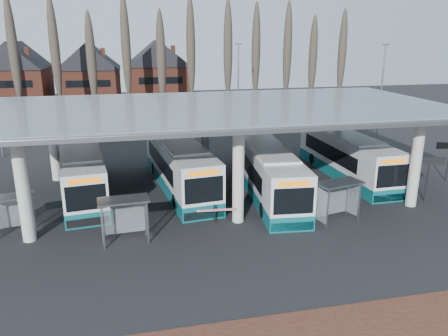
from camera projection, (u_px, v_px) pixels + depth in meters
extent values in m
plane|color=black|center=(249.00, 239.00, 24.56)|extent=(140.00, 140.00, 0.00)
cylinder|color=silver|center=(23.00, 190.00, 23.52)|extent=(0.70, 0.70, 6.00)
cylinder|color=silver|center=(53.00, 143.00, 33.79)|extent=(0.70, 0.70, 6.00)
cylinder|color=silver|center=(238.00, 175.00, 26.03)|extent=(0.70, 0.70, 6.00)
cylinder|color=silver|center=(205.00, 136.00, 36.30)|extent=(0.70, 0.70, 6.00)
cylinder|color=silver|center=(416.00, 163.00, 28.53)|extent=(0.70, 0.70, 6.00)
cylinder|color=silver|center=(338.00, 129.00, 38.81)|extent=(0.70, 0.70, 6.00)
cube|color=gray|center=(219.00, 107.00, 30.22)|extent=(32.00, 16.00, 0.12)
cube|color=silver|center=(219.00, 106.00, 30.20)|extent=(31.50, 15.50, 0.04)
cone|color=#473D33|center=(18.00, 70.00, 49.52)|extent=(0.36, 0.36, 14.50)
ellipsoid|color=#473D33|center=(16.00, 54.00, 49.01)|extent=(1.10, 1.10, 11.02)
cone|color=#473D33|center=(56.00, 69.00, 50.35)|extent=(0.36, 0.36, 14.50)
ellipsoid|color=#473D33|center=(54.00, 54.00, 49.85)|extent=(1.10, 1.10, 11.02)
cone|color=#473D33|center=(92.00, 69.00, 51.19)|extent=(0.36, 0.36, 14.50)
ellipsoid|color=#473D33|center=(90.00, 53.00, 50.68)|extent=(1.10, 1.10, 11.02)
cone|color=#473D33|center=(126.00, 68.00, 52.02)|extent=(0.36, 0.36, 14.50)
ellipsoid|color=#473D33|center=(125.00, 53.00, 51.52)|extent=(1.10, 1.10, 11.02)
cone|color=#473D33|center=(160.00, 68.00, 52.86)|extent=(0.36, 0.36, 14.50)
ellipsoid|color=#473D33|center=(159.00, 53.00, 52.35)|extent=(1.10, 1.10, 11.02)
cone|color=#473D33|center=(193.00, 67.00, 53.70)|extent=(0.36, 0.36, 14.50)
ellipsoid|color=#473D33|center=(192.00, 53.00, 53.19)|extent=(1.10, 1.10, 11.02)
cone|color=#473D33|center=(224.00, 67.00, 54.53)|extent=(0.36, 0.36, 14.50)
ellipsoid|color=#473D33|center=(224.00, 52.00, 54.03)|extent=(1.10, 1.10, 11.02)
cone|color=#473D33|center=(255.00, 66.00, 55.37)|extent=(0.36, 0.36, 14.50)
ellipsoid|color=#473D33|center=(255.00, 52.00, 54.86)|extent=(1.10, 1.10, 11.02)
cone|color=#473D33|center=(285.00, 66.00, 56.20)|extent=(0.36, 0.36, 14.50)
ellipsoid|color=#473D33|center=(285.00, 52.00, 55.70)|extent=(1.10, 1.10, 11.02)
cone|color=#473D33|center=(314.00, 65.00, 57.04)|extent=(0.36, 0.36, 14.50)
ellipsoid|color=#473D33|center=(315.00, 52.00, 56.53)|extent=(1.10, 1.10, 11.02)
cone|color=#473D33|center=(342.00, 65.00, 57.88)|extent=(0.36, 0.36, 14.50)
ellipsoid|color=#473D33|center=(343.00, 51.00, 57.37)|extent=(1.10, 1.10, 11.02)
cube|color=brown|center=(20.00, 92.00, 60.35)|extent=(8.00, 10.00, 7.00)
pyramid|color=black|center=(13.00, 39.00, 58.32)|extent=(8.30, 10.30, 3.50)
cube|color=brown|center=(92.00, 90.00, 62.34)|extent=(8.00, 10.00, 7.00)
pyramid|color=black|center=(87.00, 39.00, 60.31)|extent=(8.30, 10.30, 3.50)
cube|color=brown|center=(159.00, 89.00, 64.32)|extent=(8.00, 10.00, 7.00)
pyramid|color=black|center=(156.00, 39.00, 62.29)|extent=(8.30, 10.30, 3.50)
cylinder|color=slate|center=(238.00, 92.00, 48.65)|extent=(0.16, 0.16, 10.00)
cube|color=slate|center=(239.00, 44.00, 47.17)|extent=(0.80, 0.15, 0.15)
cylinder|color=slate|center=(381.00, 95.00, 45.97)|extent=(0.16, 0.16, 10.00)
cube|color=slate|center=(386.00, 45.00, 44.49)|extent=(0.80, 0.15, 0.15)
cube|color=white|center=(82.00, 169.00, 31.00)|extent=(4.05, 12.55, 2.88)
cube|color=#0C5961|center=(84.00, 188.00, 31.40)|extent=(4.07, 12.58, 0.92)
cube|color=white|center=(80.00, 149.00, 30.57)|extent=(3.21, 7.62, 0.18)
cube|color=black|center=(82.00, 166.00, 31.43)|extent=(3.68, 9.13, 1.13)
cube|color=black|center=(86.00, 198.00, 25.44)|extent=(2.30, 0.33, 1.54)
cube|color=black|center=(79.00, 148.00, 36.52)|extent=(2.22, 0.32, 1.23)
cube|color=orange|center=(84.00, 181.00, 25.14)|extent=(1.83, 0.27, 0.31)
cube|color=black|center=(88.00, 222.00, 25.89)|extent=(2.48, 0.37, 0.51)
cylinder|color=black|center=(67.00, 209.00, 27.49)|extent=(0.40, 1.01, 0.99)
cylinder|color=black|center=(106.00, 204.00, 28.24)|extent=(0.40, 1.01, 0.99)
cylinder|color=black|center=(66.00, 175.00, 34.26)|extent=(0.40, 1.01, 0.99)
cylinder|color=black|center=(98.00, 172.00, 35.02)|extent=(0.40, 1.01, 0.99)
cube|color=white|center=(180.00, 163.00, 32.28)|extent=(4.12, 13.20, 3.03)
cube|color=#0C5961|center=(180.00, 181.00, 32.71)|extent=(4.15, 13.23, 0.97)
cube|color=white|center=(179.00, 142.00, 31.83)|extent=(3.30, 8.01, 0.19)
cube|color=black|center=(178.00, 159.00, 32.74)|extent=(3.78, 9.59, 1.19)
cube|color=black|center=(204.00, 190.00, 26.40)|extent=(2.42, 0.32, 1.62)
cube|color=black|center=(163.00, 142.00, 38.11)|extent=(2.34, 0.31, 1.30)
cube|color=orange|center=(204.00, 173.00, 26.09)|extent=(1.93, 0.26, 0.32)
cube|color=black|center=(204.00, 215.00, 26.88)|extent=(2.62, 0.36, 0.54)
cylinder|color=black|center=(176.00, 202.00, 28.59)|extent=(0.41, 1.06, 1.04)
cylinder|color=black|center=(212.00, 198.00, 29.35)|extent=(0.41, 1.06, 1.04)
cylinder|color=black|center=(155.00, 169.00, 35.74)|extent=(0.41, 1.06, 1.04)
cylinder|color=black|center=(184.00, 166.00, 36.51)|extent=(0.41, 1.06, 1.04)
cube|color=white|center=(268.00, 170.00, 30.77)|extent=(3.78, 12.79, 2.94)
cube|color=#0C5961|center=(268.00, 189.00, 31.18)|extent=(3.81, 12.81, 0.95)
cube|color=white|center=(269.00, 149.00, 30.33)|extent=(3.07, 7.75, 0.19)
cube|color=black|center=(267.00, 166.00, 31.24)|extent=(3.51, 9.28, 1.16)
cube|color=black|center=(294.00, 201.00, 24.80)|extent=(2.35, 0.27, 1.58)
cube|color=black|center=(251.00, 147.00, 36.70)|extent=(2.27, 0.26, 1.26)
cube|color=orange|center=(294.00, 184.00, 24.49)|extent=(1.87, 0.22, 0.32)
cube|color=black|center=(292.00, 226.00, 25.26)|extent=(2.54, 0.31, 0.53)
cylinder|color=black|center=(263.00, 210.00, 27.23)|extent=(0.38, 1.03, 1.01)
cylinder|color=black|center=(301.00, 208.00, 27.54)|extent=(0.38, 1.03, 1.01)
cylinder|color=black|center=(242.00, 174.00, 34.51)|extent=(0.38, 1.03, 1.01)
cylinder|color=black|center=(272.00, 172.00, 34.81)|extent=(0.38, 1.03, 1.01)
cube|color=white|center=(347.00, 154.00, 35.10)|extent=(2.81, 12.50, 2.91)
cube|color=#0C5961|center=(345.00, 170.00, 35.51)|extent=(2.83, 12.52, 0.94)
cube|color=white|center=(348.00, 135.00, 34.66)|extent=(2.48, 7.51, 0.19)
cube|color=black|center=(344.00, 151.00, 35.55)|extent=(2.81, 9.01, 1.14)
cube|color=black|center=(392.00, 176.00, 29.30)|extent=(2.33, 0.09, 1.56)
cube|color=black|center=(314.00, 136.00, 40.86)|extent=(2.25, 0.09, 1.25)
cube|color=orange|center=(394.00, 161.00, 29.00)|extent=(1.86, 0.08, 0.31)
cube|color=black|center=(390.00, 198.00, 29.76)|extent=(2.52, 0.12, 0.52)
cylinder|color=black|center=(357.00, 187.00, 31.56)|extent=(0.30, 1.00, 1.00)
cylinder|color=black|center=(386.00, 184.00, 32.09)|extent=(0.30, 1.00, 1.00)
cylinder|color=black|center=(313.00, 159.00, 38.62)|extent=(0.30, 1.00, 1.00)
cylinder|color=black|center=(338.00, 157.00, 39.15)|extent=(0.30, 1.00, 1.00)
cube|color=gray|center=(34.00, 216.00, 24.82)|extent=(0.09, 0.09, 2.24)
cube|color=gray|center=(33.00, 210.00, 25.67)|extent=(0.09, 0.09, 2.24)
cube|color=gray|center=(10.00, 197.00, 24.46)|extent=(2.73, 1.79, 0.09)
cube|color=silver|center=(13.00, 212.00, 25.25)|extent=(2.10, 0.52, 1.79)
cube|color=silver|center=(34.00, 212.00, 25.25)|extent=(0.26, 0.97, 1.79)
cube|color=gray|center=(103.00, 228.00, 23.03)|extent=(0.08, 0.08, 2.44)
cube|color=gray|center=(148.00, 223.00, 23.67)|extent=(0.08, 0.08, 2.44)
cube|color=gray|center=(102.00, 220.00, 24.02)|extent=(0.08, 0.08, 2.44)
cube|color=gray|center=(145.00, 215.00, 24.65)|extent=(0.08, 0.08, 2.44)
cube|color=gray|center=(123.00, 200.00, 23.47)|extent=(2.81, 1.54, 0.10)
cube|color=silver|center=(124.00, 217.00, 24.36)|extent=(2.34, 0.19, 1.95)
cube|color=silver|center=(102.00, 223.00, 23.50)|extent=(0.11, 1.07, 1.95)
cube|color=silver|center=(147.00, 218.00, 24.16)|extent=(0.11, 1.07, 1.95)
cube|color=gray|center=(327.00, 209.00, 25.44)|extent=(0.10, 0.10, 2.49)
cube|color=gray|center=(359.00, 203.00, 26.42)|extent=(0.10, 0.10, 2.49)
cube|color=gray|center=(316.00, 203.00, 26.39)|extent=(0.10, 0.10, 2.49)
cube|color=gray|center=(347.00, 197.00, 27.37)|extent=(0.10, 0.10, 2.49)
cube|color=gray|center=(339.00, 183.00, 26.03)|extent=(3.03, 1.98, 0.10)
cube|color=silver|center=(331.00, 199.00, 26.91)|extent=(2.34, 0.57, 1.99)
cube|color=silver|center=(321.00, 206.00, 25.88)|extent=(0.28, 1.08, 1.99)
cube|color=silver|center=(354.00, 199.00, 26.90)|extent=(0.28, 1.08, 1.99)
cylinder|color=black|center=(427.00, 180.00, 29.81)|extent=(0.10, 0.10, 3.06)
cube|color=black|center=(430.00, 161.00, 29.42)|extent=(2.07, 0.61, 0.53)
cylinder|color=black|center=(448.00, 162.00, 33.95)|extent=(0.09, 0.09, 3.03)
cube|color=black|center=(214.00, 213.00, 26.57)|extent=(0.09, 0.09, 1.18)
cube|color=red|center=(216.00, 210.00, 25.95)|extent=(2.35, 0.32, 0.11)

